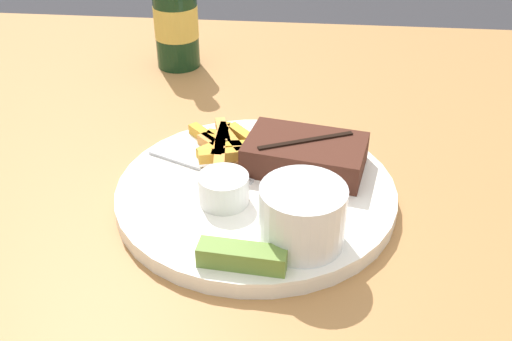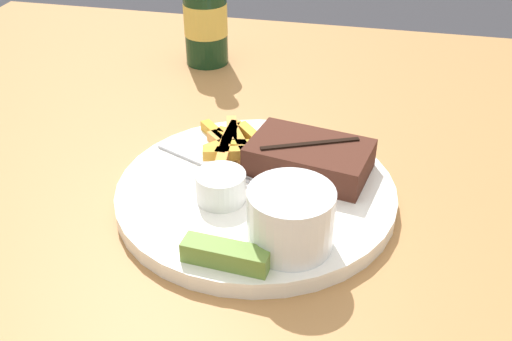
% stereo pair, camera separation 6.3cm
% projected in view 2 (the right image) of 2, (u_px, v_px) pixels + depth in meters
% --- Properties ---
extents(dining_table, '(1.28, 1.13, 0.77)m').
position_uv_depth(dining_table, '(256.00, 255.00, 0.69)').
color(dining_table, '#A87542').
rests_on(dining_table, ground_plane).
extents(dinner_plate, '(0.30, 0.30, 0.02)m').
position_uv_depth(dinner_plate, '(256.00, 193.00, 0.65)').
color(dinner_plate, white).
rests_on(dinner_plate, dining_table).
extents(steak_portion, '(0.14, 0.10, 0.04)m').
position_uv_depth(steak_portion, '(309.00, 158.00, 0.66)').
color(steak_portion, '#472319').
rests_on(steak_portion, dinner_plate).
extents(fries_pile, '(0.12, 0.12, 0.02)m').
position_uv_depth(fries_pile, '(238.00, 143.00, 0.69)').
color(fries_pile, gold).
rests_on(fries_pile, dinner_plate).
extents(coleslaw_cup, '(0.08, 0.08, 0.06)m').
position_uv_depth(coleslaw_cup, '(291.00, 215.00, 0.54)').
color(coleslaw_cup, white).
rests_on(coleslaw_cup, dinner_plate).
extents(dipping_sauce_cup, '(0.05, 0.05, 0.03)m').
position_uv_depth(dipping_sauce_cup, '(221.00, 185.00, 0.61)').
color(dipping_sauce_cup, silver).
rests_on(dipping_sauce_cup, dinner_plate).
extents(pickle_spear, '(0.08, 0.03, 0.02)m').
position_uv_depth(pickle_spear, '(225.00, 255.00, 0.53)').
color(pickle_spear, olive).
rests_on(pickle_spear, dinner_plate).
extents(fork_utensil, '(0.13, 0.07, 0.00)m').
position_uv_depth(fork_utensil, '(200.00, 161.00, 0.68)').
color(fork_utensil, '#B7B7BC').
rests_on(fork_utensil, dinner_plate).
extents(beer_bottle, '(0.07, 0.07, 0.21)m').
position_uv_depth(beer_bottle, '(205.00, 17.00, 0.92)').
color(beer_bottle, '#143319').
rests_on(beer_bottle, dining_table).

